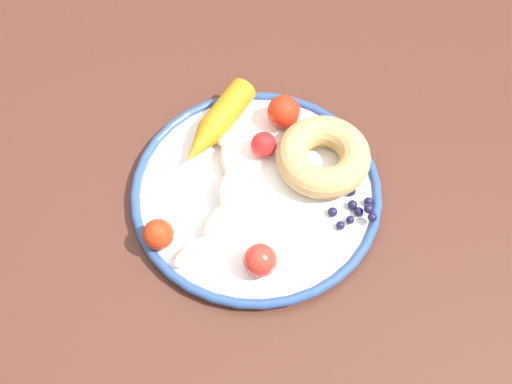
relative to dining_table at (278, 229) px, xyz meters
name	(u,v)px	position (x,y,z in m)	size (l,w,h in m)	color
ground_plane	(270,367)	(0.00, 0.00, -0.64)	(6.00, 6.00, 0.00)	#60584C
dining_table	(278,229)	(0.00, 0.00, 0.00)	(1.23, 0.84, 0.72)	#4A271D
plate	(256,193)	(0.03, 0.00, 0.09)	(0.31, 0.31, 0.02)	white
banana	(221,190)	(0.07, 0.01, 0.10)	(0.07, 0.22, 0.03)	beige
carrot_orange	(217,124)	(0.09, -0.08, 0.11)	(0.09, 0.14, 0.04)	orange
donut	(323,157)	(-0.05, -0.05, 0.11)	(0.12, 0.12, 0.04)	tan
blueberry_pile	(355,210)	(-0.09, 0.01, 0.10)	(0.06, 0.06, 0.02)	#191638
tomato_near	(284,111)	(0.01, -0.11, 0.11)	(0.04, 0.04, 0.04)	red
tomato_mid	(260,260)	(0.01, 0.10, 0.11)	(0.04, 0.04, 0.04)	red
tomato_far	(158,234)	(0.13, 0.09, 0.11)	(0.04, 0.04, 0.04)	red
tomato_extra	(264,145)	(0.03, -0.06, 0.11)	(0.03, 0.03, 0.03)	red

